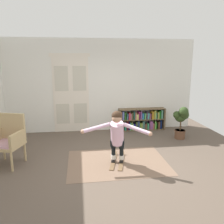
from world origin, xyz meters
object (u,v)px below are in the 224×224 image
person_skier (117,133)px  wicker_chair (8,139)px  bookshelf (142,120)px  potted_plant (182,118)px  skis_pair (118,161)px

person_skier → wicker_chair: bearing=170.1°
bookshelf → person_skier: size_ratio=1.06×
bookshelf → potted_plant: 1.37m
bookshelf → potted_plant: (0.90, -1.00, 0.27)m
skis_pair → bookshelf: bearing=62.8°
bookshelf → skis_pair: bearing=-117.2°
bookshelf → potted_plant: size_ratio=1.58×
potted_plant → person_skier: 2.61m
person_skier → potted_plant: bearing=34.8°
wicker_chair → person_skier: 2.37m
bookshelf → person_skier: 2.81m
bookshelf → wicker_chair: 4.14m
wicker_chair → skis_pair: size_ratio=1.18×
skis_pair → person_skier: size_ratio=0.65×
wicker_chair → skis_pair: bearing=-5.9°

